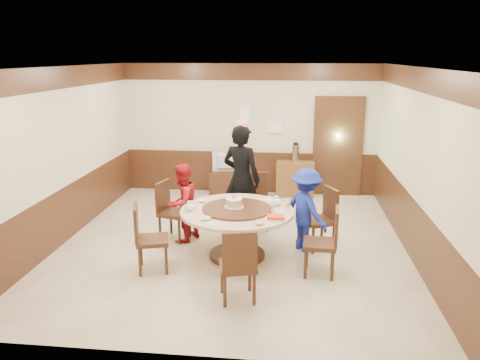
# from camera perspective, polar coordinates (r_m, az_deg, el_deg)

# --- Properties ---
(room) EXTENTS (6.00, 6.04, 2.84)m
(room) POSITION_cam_1_polar(r_m,az_deg,el_deg) (7.39, -0.78, 0.16)
(room) COLOR beige
(room) RESTS_ON ground
(banquet_table) EXTENTS (1.69, 1.69, 0.78)m
(banquet_table) POSITION_cam_1_polar(r_m,az_deg,el_deg) (7.03, -0.36, -5.31)
(banquet_table) COLOR #3E2113
(banquet_table) RESTS_ON ground
(chair_0) EXTENTS (0.59, 0.59, 0.97)m
(chair_0) POSITION_cam_1_polar(r_m,az_deg,el_deg) (7.53, 9.62, -5.96)
(chair_0) COLOR #3E2113
(chair_0) RESTS_ON ground
(chair_1) EXTENTS (0.48, 0.49, 0.97)m
(chair_1) POSITION_cam_1_polar(r_m,az_deg,el_deg) (8.27, 2.01, -3.80)
(chair_1) COLOR #3E2113
(chair_1) RESTS_ON ground
(chair_2) EXTENTS (0.55, 0.54, 0.97)m
(chair_2) POSITION_cam_1_polar(r_m,az_deg,el_deg) (7.86, -8.10, -4.99)
(chair_2) COLOR #3E2113
(chair_2) RESTS_ON ground
(chair_3) EXTENTS (0.55, 0.54, 0.97)m
(chair_3) POSITION_cam_1_polar(r_m,az_deg,el_deg) (6.80, -10.76, -8.38)
(chair_3) COLOR #3E2113
(chair_3) RESTS_ON ground
(chair_4) EXTENTS (0.53, 0.54, 0.97)m
(chair_4) POSITION_cam_1_polar(r_m,az_deg,el_deg) (5.92, -0.26, -11.79)
(chair_4) COLOR #3E2113
(chair_4) RESTS_ON ground
(chair_5) EXTENTS (0.48, 0.47, 0.97)m
(chair_5) POSITION_cam_1_polar(r_m,az_deg,el_deg) (6.66, 9.87, -8.86)
(chair_5) COLOR #3E2113
(chair_5) RESTS_ON ground
(person_standing) EXTENTS (0.80, 0.67, 1.87)m
(person_standing) POSITION_cam_1_polar(r_m,az_deg,el_deg) (7.95, 0.17, 0.14)
(person_standing) COLOR black
(person_standing) RESTS_ON ground
(person_red) EXTENTS (0.71, 0.78, 1.30)m
(person_red) POSITION_cam_1_polar(r_m,az_deg,el_deg) (7.65, -7.05, -2.79)
(person_red) COLOR #AB161C
(person_red) RESTS_ON ground
(person_blue) EXTENTS (0.92, 0.96, 1.31)m
(person_blue) POSITION_cam_1_polar(r_m,az_deg,el_deg) (7.30, 8.07, -3.64)
(person_blue) COLOR #18269B
(person_blue) RESTS_ON ground
(birthday_cake) EXTENTS (0.29, 0.29, 0.20)m
(birthday_cake) POSITION_cam_1_polar(r_m,az_deg,el_deg) (6.95, -0.72, -2.79)
(birthday_cake) COLOR white
(birthday_cake) RESTS_ON banquet_table
(teapot_left) EXTENTS (0.17, 0.15, 0.13)m
(teapot_left) POSITION_cam_1_polar(r_m,az_deg,el_deg) (6.93, -6.15, -3.27)
(teapot_left) COLOR white
(teapot_left) RESTS_ON banquet_table
(teapot_right) EXTENTS (0.17, 0.15, 0.13)m
(teapot_right) POSITION_cam_1_polar(r_m,az_deg,el_deg) (7.15, 4.48, -2.66)
(teapot_right) COLOR white
(teapot_right) RESTS_ON banquet_table
(bowl_0) EXTENTS (0.15, 0.15, 0.04)m
(bowl_0) POSITION_cam_1_polar(r_m,az_deg,el_deg) (7.33, -4.66, -2.56)
(bowl_0) COLOR white
(bowl_0) RESTS_ON banquet_table
(bowl_1) EXTENTS (0.14, 0.14, 0.04)m
(bowl_1) POSITION_cam_1_polar(r_m,az_deg,el_deg) (6.37, 2.36, -5.23)
(bowl_1) COLOR white
(bowl_1) RESTS_ON banquet_table
(bowl_2) EXTENTS (0.15, 0.15, 0.04)m
(bowl_2) POSITION_cam_1_polar(r_m,az_deg,el_deg) (6.55, -4.23, -4.70)
(bowl_2) COLOR white
(bowl_2) RESTS_ON banquet_table
(bowl_3) EXTENTS (0.12, 0.12, 0.04)m
(bowl_3) POSITION_cam_1_polar(r_m,az_deg,el_deg) (6.78, 4.74, -4.02)
(bowl_3) COLOR white
(bowl_3) RESTS_ON banquet_table
(saucer_near) EXTENTS (0.18, 0.18, 0.01)m
(saucer_near) POSITION_cam_1_polar(r_m,az_deg,el_deg) (6.38, -3.28, -5.37)
(saucer_near) COLOR white
(saucer_near) RESTS_ON banquet_table
(saucer_far) EXTENTS (0.18, 0.18, 0.01)m
(saucer_far) POSITION_cam_1_polar(r_m,az_deg,el_deg) (7.39, 3.56, -2.47)
(saucer_far) COLOR white
(saucer_far) RESTS_ON banquet_table
(shrimp_platter) EXTENTS (0.30, 0.20, 0.06)m
(shrimp_platter) POSITION_cam_1_polar(r_m,az_deg,el_deg) (6.54, 4.40, -4.64)
(shrimp_platter) COLOR white
(shrimp_platter) RESTS_ON banquet_table
(bottle_0) EXTENTS (0.06, 0.06, 0.16)m
(bottle_0) POSITION_cam_1_polar(r_m,az_deg,el_deg) (6.85, 3.95, -3.27)
(bottle_0) COLOR white
(bottle_0) RESTS_ON banquet_table
(bottle_1) EXTENTS (0.06, 0.06, 0.16)m
(bottle_1) POSITION_cam_1_polar(r_m,az_deg,el_deg) (6.97, 5.82, -2.98)
(bottle_1) COLOR white
(bottle_1) RESTS_ON banquet_table
(tv_stand) EXTENTS (0.85, 0.45, 0.50)m
(tv_stand) POSITION_cam_1_polar(r_m,az_deg,el_deg) (10.28, -1.24, -0.34)
(tv_stand) COLOR #3E2113
(tv_stand) RESTS_ON ground
(television) EXTENTS (0.76, 0.21, 0.44)m
(television) POSITION_cam_1_polar(r_m,az_deg,el_deg) (10.16, -1.26, 2.20)
(television) COLOR #969598
(television) RESTS_ON tv_stand
(side_cabinet) EXTENTS (0.80, 0.40, 0.75)m
(side_cabinet) POSITION_cam_1_polar(r_m,az_deg,el_deg) (10.19, 6.71, 0.15)
(side_cabinet) COLOR brown
(side_cabinet) RESTS_ON ground
(thermos) EXTENTS (0.15, 0.15, 0.38)m
(thermos) POSITION_cam_1_polar(r_m,az_deg,el_deg) (10.06, 6.78, 3.26)
(thermos) COLOR silver
(thermos) RESTS_ON side_cabinet
(notice_left) EXTENTS (0.25, 0.00, 0.35)m
(notice_left) POSITION_cam_1_polar(r_m,az_deg,el_deg) (10.15, 0.63, 8.11)
(notice_left) COLOR white
(notice_left) RESTS_ON room
(notice_right) EXTENTS (0.30, 0.00, 0.22)m
(notice_right) POSITION_cam_1_polar(r_m,az_deg,el_deg) (10.15, 4.30, 6.35)
(notice_right) COLOR white
(notice_right) RESTS_ON room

